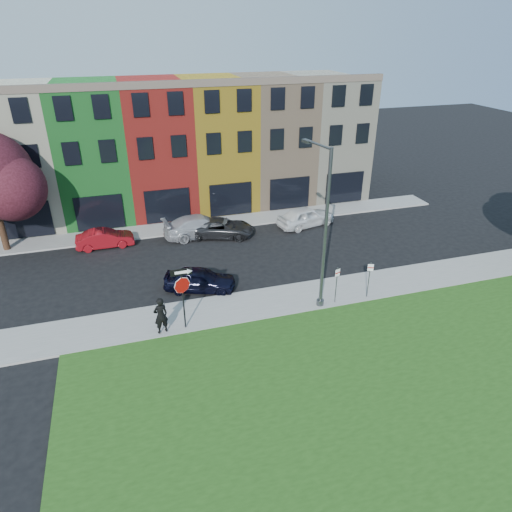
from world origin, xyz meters
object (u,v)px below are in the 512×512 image
object	(u,v)px
stop_sign	(182,287)
man	(161,315)
sedan_near	(200,279)
street_lamp	(323,231)

from	to	relation	value
stop_sign	man	bearing A→B (deg)	-176.25
stop_sign	sedan_near	size ratio (longest dim) A/B	0.77
man	street_lamp	bearing A→B (deg)	165.21
stop_sign	street_lamp	xyz separation A→B (m)	(7.40, 0.13, 1.98)
man	street_lamp	world-z (taller)	street_lamp
man	sedan_near	size ratio (longest dim) A/B	0.45
stop_sign	sedan_near	xyz separation A→B (m)	(1.45, 3.62, -1.83)
sedan_near	street_lamp	bearing A→B (deg)	-100.33
man	sedan_near	world-z (taller)	man
stop_sign	sedan_near	bearing A→B (deg)	68.68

